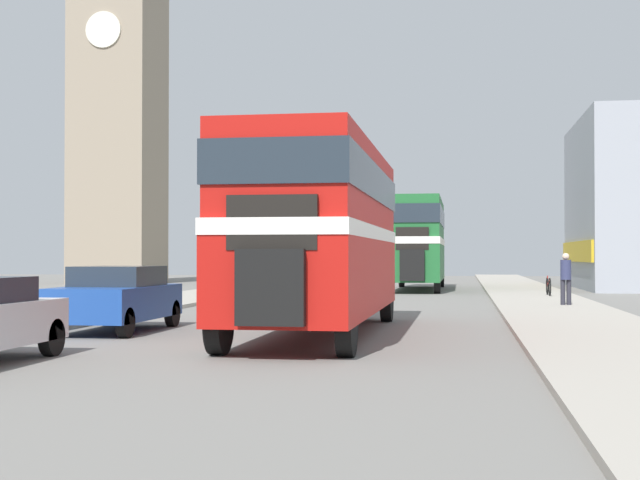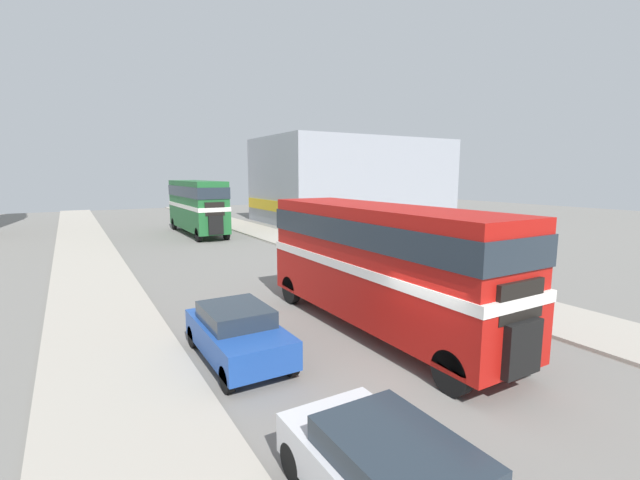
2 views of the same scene
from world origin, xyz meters
name	(u,v)px [view 2 (image 2 of 2)]	position (x,y,z in m)	size (l,w,h in m)	color
ground_plane	(432,377)	(0.00, 0.00, 0.00)	(120.00, 120.00, 0.00)	slate
sidewalk_right	(582,326)	(6.75, 0.00, 0.06)	(3.50, 120.00, 0.12)	#A8A093
sidewalk_left	(142,468)	(-6.75, 0.00, 0.06)	(3.50, 120.00, 0.12)	#A8A093
double_decker_bus	(379,257)	(0.87, 3.29, 2.40)	(2.53, 10.20, 4.02)	#B2140F
bus_distant	(197,203)	(1.75, 28.72, 2.64)	(2.45, 10.36, 4.46)	#1E602D
car_parked_mid	(238,333)	(-3.82, 3.43, 0.76)	(1.85, 3.94, 1.47)	#1E479E
pedestrian_walking	(353,240)	(7.23, 13.88, 1.07)	(0.34, 0.34, 1.68)	#282833
bicycle_on_pavement	(300,235)	(7.34, 20.85, 0.48)	(0.05, 1.76, 0.78)	black
shop_building_block	(353,180)	(19.79, 31.93, 4.36)	(19.98, 11.99, 8.72)	#999EA8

